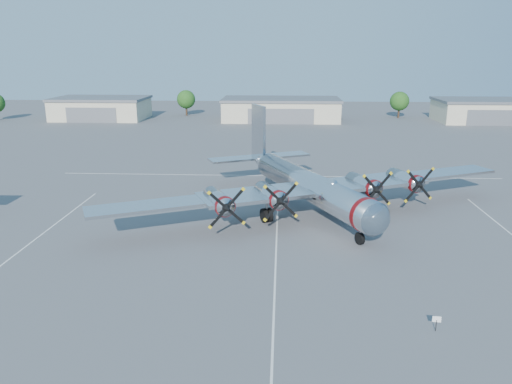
{
  "coord_description": "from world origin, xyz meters",
  "views": [
    {
      "loc": [
        0.37,
        -41.57,
        16.6
      ],
      "look_at": [
        -2.11,
        5.5,
        3.2
      ],
      "focal_mm": 35.0,
      "sensor_mm": 36.0,
      "label": 1
    }
  ],
  "objects_px": {
    "hangar_center": "(281,109)",
    "hangar_east": "(480,110)",
    "hangar_west": "(101,108)",
    "info_placard": "(437,321)",
    "main_bomber_b29": "(305,210)",
    "tree_east": "(399,101)",
    "tree_west": "(186,99)"
  },
  "relations": [
    {
      "from": "hangar_center",
      "to": "hangar_east",
      "type": "xyz_separation_m",
      "value": [
        48.0,
        0.0,
        0.0
      ]
    },
    {
      "from": "hangar_west",
      "to": "info_placard",
      "type": "distance_m",
      "value": 110.53
    },
    {
      "from": "hangar_west",
      "to": "main_bomber_b29",
      "type": "distance_m",
      "value": 86.65
    },
    {
      "from": "hangar_west",
      "to": "tree_east",
      "type": "xyz_separation_m",
      "value": [
        75.0,
        6.04,
        1.51
      ]
    },
    {
      "from": "hangar_east",
      "to": "info_placard",
      "type": "height_order",
      "value": "hangar_east"
    },
    {
      "from": "info_placard",
      "to": "hangar_west",
      "type": "bearing_deg",
      "value": 126.61
    },
    {
      "from": "tree_east",
      "to": "info_placard",
      "type": "height_order",
      "value": "tree_east"
    },
    {
      "from": "tree_west",
      "to": "hangar_west",
      "type": "bearing_deg",
      "value": -158.11
    },
    {
      "from": "tree_east",
      "to": "main_bomber_b29",
      "type": "relative_size",
      "value": 0.15
    },
    {
      "from": "hangar_east",
      "to": "info_placard",
      "type": "xyz_separation_m",
      "value": [
        -38.04,
        -95.87,
        -2.01
      ]
    },
    {
      "from": "hangar_east",
      "to": "hangar_west",
      "type": "bearing_deg",
      "value": -180.0
    },
    {
      "from": "hangar_center",
      "to": "tree_west",
      "type": "distance_m",
      "value": 26.3
    },
    {
      "from": "hangar_center",
      "to": "tree_east",
      "type": "height_order",
      "value": "tree_east"
    },
    {
      "from": "tree_east",
      "to": "info_placard",
      "type": "xyz_separation_m",
      "value": [
        -20.04,
        -101.91,
        -3.52
      ]
    },
    {
      "from": "hangar_east",
      "to": "main_bomber_b29",
      "type": "xyz_separation_m",
      "value": [
        -45.09,
        -72.15,
        -2.71
      ]
    },
    {
      "from": "hangar_center",
      "to": "hangar_east",
      "type": "relative_size",
      "value": 1.39
    },
    {
      "from": "tree_east",
      "to": "main_bomber_b29",
      "type": "distance_m",
      "value": 82.85
    },
    {
      "from": "hangar_center",
      "to": "main_bomber_b29",
      "type": "height_order",
      "value": "hangar_center"
    },
    {
      "from": "hangar_east",
      "to": "tree_west",
      "type": "relative_size",
      "value": 3.1
    },
    {
      "from": "main_bomber_b29",
      "to": "info_placard",
      "type": "distance_m",
      "value": 24.76
    },
    {
      "from": "hangar_center",
      "to": "info_placard",
      "type": "height_order",
      "value": "hangar_center"
    },
    {
      "from": "hangar_west",
      "to": "main_bomber_b29",
      "type": "bearing_deg",
      "value": -56.41
    },
    {
      "from": "hangar_west",
      "to": "info_placard",
      "type": "bearing_deg",
      "value": -60.17
    },
    {
      "from": "hangar_east",
      "to": "tree_east",
      "type": "xyz_separation_m",
      "value": [
        -18.0,
        6.04,
        1.51
      ]
    },
    {
      "from": "hangar_west",
      "to": "hangar_east",
      "type": "distance_m",
      "value": 93.0
    },
    {
      "from": "tree_west",
      "to": "main_bomber_b29",
      "type": "distance_m",
      "value": 85.01
    },
    {
      "from": "main_bomber_b29",
      "to": "info_placard",
      "type": "bearing_deg",
      "value": -98.44
    },
    {
      "from": "main_bomber_b29",
      "to": "info_placard",
      "type": "relative_size",
      "value": 44.92
    },
    {
      "from": "hangar_west",
      "to": "tree_west",
      "type": "relative_size",
      "value": 3.4
    },
    {
      "from": "tree_west",
      "to": "main_bomber_b29",
      "type": "relative_size",
      "value": 0.15
    },
    {
      "from": "hangar_east",
      "to": "tree_east",
      "type": "height_order",
      "value": "tree_east"
    },
    {
      "from": "hangar_center",
      "to": "tree_east",
      "type": "bearing_deg",
      "value": 11.38
    }
  ]
}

